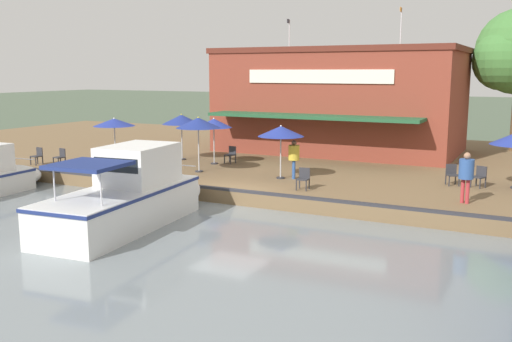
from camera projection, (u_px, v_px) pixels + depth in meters
ground_plane at (230, 207)px, 22.09m from camera, size 220.00×220.00×0.00m
quay_deck at (327, 160)px, 31.70m from camera, size 22.00×56.00×0.60m
quay_edge_fender at (231, 190)px, 22.06m from camera, size 0.20×50.40×0.10m
waterfront_restaurant at (341, 100)px, 33.07m from camera, size 9.46×13.48×8.02m
patio_umbrella_far_corner at (198, 123)px, 25.90m from camera, size 2.04×2.04×2.55m
patio_umbrella_back_row at (181, 119)px, 29.62m from camera, size 2.00×2.00×2.40m
patio_umbrella_mid_patio_left at (281, 131)px, 24.33m from camera, size 1.98×1.98×2.32m
patio_umbrella_near_quay_edge at (214, 123)px, 28.19m from camera, size 1.80×1.80×2.32m
patio_umbrella_by_entrance at (114, 122)px, 27.83m from camera, size 2.02×2.02×2.35m
cafe_chair_under_first_umbrella at (480, 176)px, 22.70m from camera, size 0.58×0.58×0.85m
cafe_chair_back_row_seat at (38, 155)px, 28.30m from camera, size 0.48×0.48×0.85m
cafe_chair_facing_river at (452, 174)px, 23.16m from camera, size 0.59×0.59×0.85m
cafe_chair_mid_patio at (231, 154)px, 28.77m from camera, size 0.50×0.50×0.85m
cafe_chair_beside_entrance at (303, 178)px, 22.28m from camera, size 0.47×0.47×0.85m
cafe_chair_far_corner_seat at (60, 156)px, 27.95m from camera, size 0.51×0.51×0.85m
person_at_quay_edge at (466, 171)px, 19.84m from camera, size 0.51×0.51×1.80m
person_mid_patio at (294, 155)px, 24.47m from camera, size 0.47×0.47×1.68m
motorboat_distant_upstream at (134, 195)px, 19.33m from camera, size 7.76×3.01×2.62m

